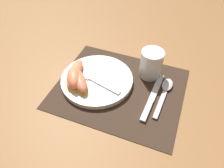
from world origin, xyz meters
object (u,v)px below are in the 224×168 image
Objects in this scene: plate at (97,80)px; fork at (92,79)px; spoon at (165,90)px; knife at (152,97)px; citrus_wedge_0 at (75,74)px; citrus_wedge_2 at (78,80)px; citrus_wedge_1 at (74,78)px; juice_glass at (151,65)px.

plate is 1.26× the size of fork.
plate is at bearing -168.52° from spoon.
spoon is at bearing 11.48° from plate.
knife is 0.26m from citrus_wedge_0.
spoon is at bearing 12.83° from fork.
knife is at bearing 9.39° from citrus_wedge_2.
spoon is 0.24m from fork.
plate is at bearing 13.04° from citrus_wedge_0.
plate reaches higher than knife.
citrus_wedge_2 is at bearing -138.35° from plate.
fork is at bearing 36.76° from citrus_wedge_1.
citrus_wedge_1 is (-0.04, -0.03, 0.02)m from fork.
citrus_wedge_2 reaches higher than knife.
juice_glass reaches higher than citrus_wedge_0.
plate is 0.19m from juice_glass.
citrus_wedge_1 reaches higher than citrus_wedge_2.
juice_glass is 0.51× the size of fork.
fork is (-0.17, -0.11, -0.02)m from juice_glass.
juice_glass reaches higher than plate.
citrus_wedge_0 is (-0.29, -0.06, 0.03)m from spoon.
juice_glass is (0.15, 0.10, 0.03)m from plate.
citrus_wedge_1 is at bearing -169.70° from citrus_wedge_2.
citrus_wedge_2 is (-0.26, -0.08, 0.03)m from spoon.
fork is (-0.01, -0.01, 0.01)m from plate.
plate is 1.37× the size of spoon.
fork reaches higher than knife.
citrus_wedge_0 is 1.18× the size of citrus_wedge_2.
citrus_wedge_1 is at bearing -162.71° from spoon.
fork reaches higher than spoon.
plate is 0.07m from citrus_wedge_0.
citrus_wedge_1 is at bearing -65.23° from citrus_wedge_0.
juice_glass is at bearing 35.09° from citrus_wedge_2.
citrus_wedge_1 is (-0.25, -0.04, 0.03)m from knife.
citrus_wedge_0 reaches higher than knife.
citrus_wedge_0 is (-0.26, -0.02, 0.03)m from knife.
spoon is 0.29m from citrus_wedge_1.
juice_glass is at bearing 109.07° from knife.
juice_glass is 0.11m from knife.
citrus_wedge_0 is at bearing 114.77° from citrus_wedge_1.
citrus_wedge_2 is (-0.04, -0.04, 0.02)m from plate.
citrus_wedge_1 is (0.01, -0.03, 0.01)m from citrus_wedge_0.
juice_glass reaches higher than spoon.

